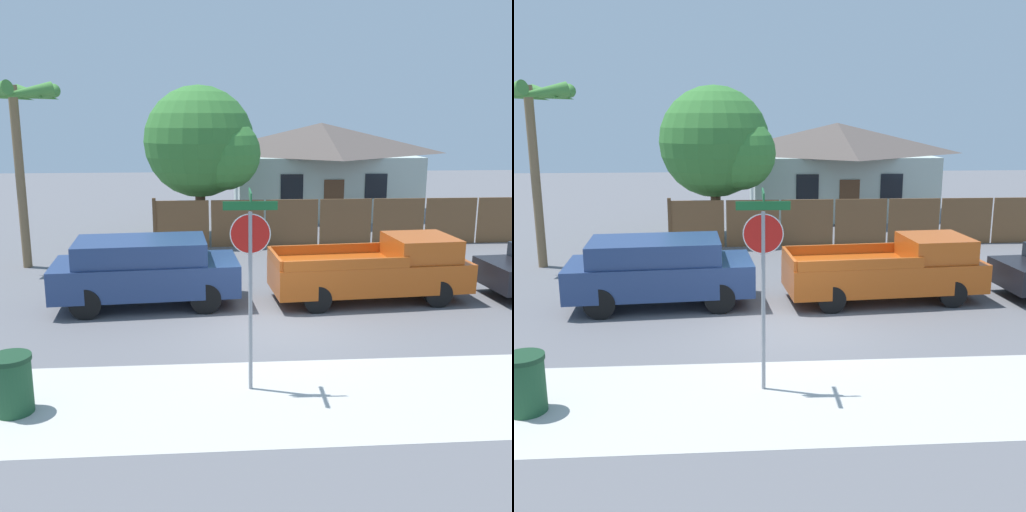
# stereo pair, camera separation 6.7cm
# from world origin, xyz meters

# --- Properties ---
(ground_plane) EXTENTS (80.00, 80.00, 0.00)m
(ground_plane) POSITION_xyz_m (0.00, 0.00, 0.00)
(ground_plane) COLOR slate
(sidewalk_strip) EXTENTS (36.00, 3.20, 0.01)m
(sidewalk_strip) POSITION_xyz_m (0.00, -3.60, 0.00)
(sidewalk_strip) COLOR beige
(sidewalk_strip) RESTS_ON ground
(wooden_fence) EXTENTS (14.32, 0.12, 1.85)m
(wooden_fence) POSITION_xyz_m (3.54, 8.85, 0.87)
(wooden_fence) COLOR brown
(wooden_fence) RESTS_ON ground
(house) EXTENTS (9.10, 7.39, 4.44)m
(house) POSITION_xyz_m (3.99, 16.75, 2.30)
(house) COLOR #B2C1B7
(house) RESTS_ON ground
(oak_tree) EXTENTS (4.47, 4.26, 5.92)m
(oak_tree) POSITION_xyz_m (-1.70, 10.44, 3.69)
(oak_tree) COLOR brown
(oak_tree) RESTS_ON ground
(palm_tree) EXTENTS (2.83, 3.04, 5.75)m
(palm_tree) POSITION_xyz_m (-7.41, 6.22, 4.94)
(palm_tree) COLOR brown
(palm_tree) RESTS_ON ground
(red_suv) EXTENTS (4.76, 2.35, 1.73)m
(red_suv) POSITION_xyz_m (-3.17, 1.89, 0.95)
(red_suv) COLOR navy
(red_suv) RESTS_ON ground
(orange_pickup) EXTENTS (5.21, 2.25, 1.68)m
(orange_pickup) POSITION_xyz_m (2.83, 1.91, 0.82)
(orange_pickup) COLOR #B74C14
(orange_pickup) RESTS_ON ground
(stop_sign) EXTENTS (0.91, 0.82, 3.54)m
(stop_sign) POSITION_xyz_m (-0.83, -3.17, 2.40)
(stop_sign) COLOR gray
(stop_sign) RESTS_ON ground
(trash_bin) EXTENTS (0.68, 0.68, 0.99)m
(trash_bin) POSITION_xyz_m (-4.74, -3.74, 0.50)
(trash_bin) COLOR #1E4C2D
(trash_bin) RESTS_ON ground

